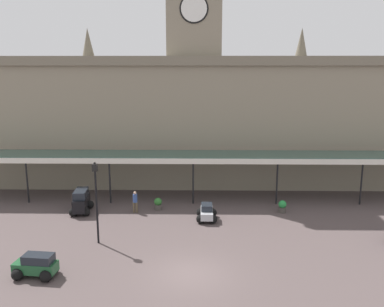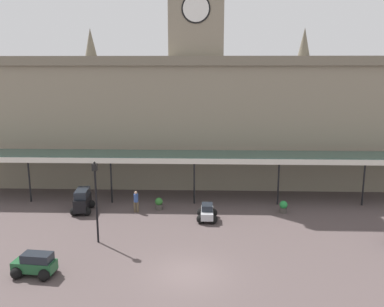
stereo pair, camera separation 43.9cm
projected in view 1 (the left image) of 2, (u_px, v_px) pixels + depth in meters
ground_plane at (190, 274)px, 22.08m from camera, size 140.00×140.00×0.00m
station_building at (194, 115)px, 38.94m from camera, size 43.63×6.76×19.20m
entrance_canopy at (193, 156)px, 34.03m from camera, size 40.78×3.26×3.86m
car_green_estate at (36, 267)px, 21.67m from camera, size 2.33×1.70×1.27m
car_silver_sedan at (207, 213)px, 29.81m from camera, size 1.53×2.06×1.19m
car_black_van at (81, 202)px, 31.32m from camera, size 1.74×2.48×1.77m
pedestrian_beside_cars at (135, 201)px, 31.27m from camera, size 0.39×0.34×1.67m
victorian_lamppost at (96, 194)px, 25.32m from camera, size 0.30×0.30×5.27m
planter_forecourt_centre at (282, 206)px, 31.35m from camera, size 0.60×0.60×0.96m
planter_by_canopy at (158, 204)px, 31.95m from camera, size 0.60×0.60×0.96m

